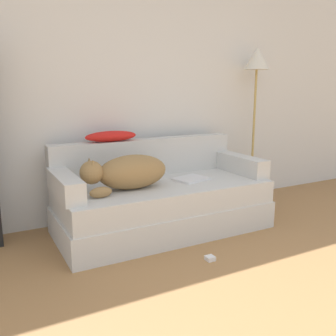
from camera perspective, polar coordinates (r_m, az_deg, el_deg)
The scene contains 10 objects.
wall_back at distance 3.62m, azimuth -7.05°, elevation 13.84°, with size 7.44×0.06×2.70m.
couch at distance 3.31m, azimuth -0.79°, elevation -5.94°, with size 1.83×0.85×0.43m.
couch_backrest at distance 3.52m, azimuth -3.46°, elevation 1.69°, with size 1.79×0.15×0.34m.
couch_arm_left at distance 2.94m, azimuth -15.44°, elevation -2.56°, with size 0.15×0.66×0.17m.
couch_arm_right at distance 3.67m, azimuth 10.95°, elevation 0.57°, with size 0.15×0.66×0.17m.
dog at distance 3.02m, azimuth -6.22°, elevation -0.65°, with size 0.72×0.30×0.28m.
laptop at distance 3.36m, azimuth 3.48°, elevation -1.65°, with size 0.33×0.29×0.02m.
throw_pillow at distance 3.37m, azimuth -8.67°, elevation 4.81°, with size 0.47×0.17×0.09m.
floor_lamp at distance 4.17m, azimuth 13.29°, elevation 13.38°, with size 0.28×0.28×1.65m.
power_adapter at distance 2.83m, azimuth 6.42°, elevation -13.51°, with size 0.06×0.06×0.03m.
Camera 1 is at (-1.31, -0.45, 1.24)m, focal length 40.00 mm.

